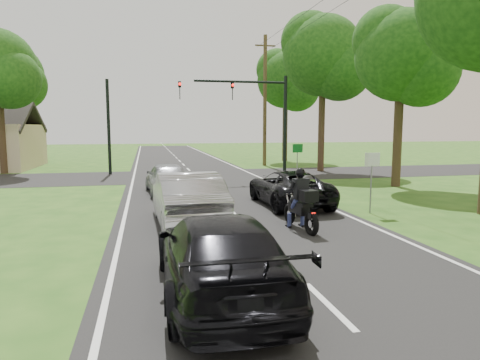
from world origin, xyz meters
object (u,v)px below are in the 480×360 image
silver_suv (167,178)px  dark_suv (289,188)px  dark_car_behind (219,255)px  utility_pole_far (265,100)px  motorcycle_rider (301,206)px  sign_white (372,168)px  traffic_signal (255,108)px  sign_green (297,154)px  silver_sedan (187,199)px

silver_suv → dark_suv: bearing=134.2°
dark_suv → dark_car_behind: bearing=62.7°
utility_pole_far → motorcycle_rider: bearing=-102.9°
utility_pole_far → sign_white: 19.39m
traffic_signal → utility_pole_far: 8.55m
silver_suv → traffic_signal: 8.07m
dark_suv → silver_suv: (-4.45, 3.93, 0.05)m
traffic_signal → sign_green: (1.56, -3.02, -2.54)m
dark_suv → utility_pole_far: (3.79, 16.89, 4.40)m
dark_suv → utility_pole_far: 17.86m
sign_green → sign_white: bearing=-91.4°
traffic_signal → dark_car_behind: bearing=-106.5°
silver_sedan → dark_car_behind: silver_sedan is taller
sign_white → motorcycle_rider: bearing=-151.1°
utility_pole_far → sign_white: (-1.50, -19.02, -3.49)m
motorcycle_rider → silver_suv: (-3.49, 7.85, 0.01)m
silver_suv → utility_pole_far: 15.96m
motorcycle_rider → sign_white: (3.25, 1.79, 0.87)m
dark_suv → sign_green: bearing=-113.7°
dark_suv → silver_suv: 5.93m
motorcycle_rider → silver_suv: 8.59m
sign_green → silver_suv: bearing=-164.4°
dark_car_behind → sign_green: (6.63, 14.13, 0.85)m
dark_suv → traffic_signal: 9.58m
utility_pole_far → sign_white: bearing=-94.5°
dark_car_behind → sign_white: bearing=-136.1°
silver_sedan → dark_car_behind: 5.56m
traffic_signal → sign_white: bearing=-83.0°
dark_car_behind → sign_white: (6.43, 6.13, 0.85)m
motorcycle_rider → dark_car_behind: bearing=-131.6°
dark_suv → silver_sedan: silver_sedan is taller
traffic_signal → sign_green: 4.24m
dark_car_behind → silver_sedan: bearing=-89.3°
silver_sedan → dark_car_behind: size_ratio=0.99×
motorcycle_rider → sign_green: sign_green is taller
sign_green → motorcycle_rider: bearing=-109.4°
motorcycle_rider → sign_white: 3.81m
silver_suv → sign_white: 9.11m
utility_pole_far → dark_suv: bearing=-102.7°
dark_suv → dark_car_behind: (-4.14, -8.26, 0.06)m
dark_car_behind → traffic_signal: traffic_signal is taller
dark_car_behind → utility_pole_far: size_ratio=0.51×
silver_suv → sign_green: 7.26m
dark_suv → silver_suv: bearing=-42.2°
sign_white → sign_green: same height
dark_car_behind → traffic_signal: (5.07, 17.15, 3.39)m
dark_car_behind → sign_green: bearing=-114.9°
silver_sedan → sign_green: bearing=-130.4°
traffic_signal → dark_suv: bearing=-96.0°
sign_green → dark_car_behind: bearing=-115.1°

